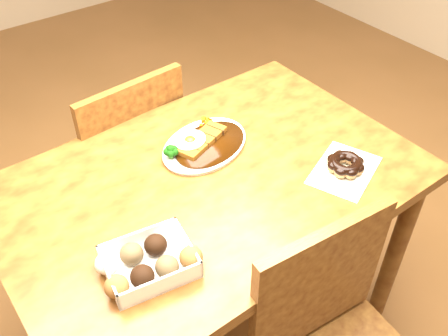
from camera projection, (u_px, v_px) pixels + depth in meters
ground at (214, 321)px, 1.93m from camera, size 6.00×6.00×0.00m
table at (211, 202)px, 1.50m from camera, size 1.20×0.80×0.75m
chair_far at (124, 159)px, 1.92m from camera, size 0.45×0.45×0.87m
katsu_curry_plate at (203, 144)px, 1.53m from camera, size 0.34×0.29×0.06m
donut_box at (148, 262)px, 1.17m from camera, size 0.24×0.19×0.06m
pon_de_ring at (345, 165)px, 1.44m from camera, size 0.27×0.23×0.04m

